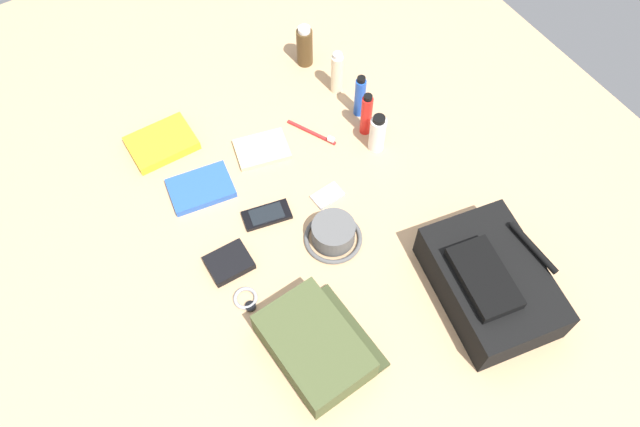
% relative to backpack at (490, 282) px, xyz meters
% --- Properties ---
extents(ground_plane, '(2.64, 2.02, 0.02)m').
position_rel_backpack_xyz_m(ground_plane, '(-0.40, -0.24, -0.07)').
color(ground_plane, tan).
rests_on(ground_plane, ground).
extents(backpack, '(0.39, 0.30, 0.14)m').
position_rel_backpack_xyz_m(backpack, '(0.00, 0.00, 0.00)').
color(backpack, black).
rests_on(backpack, ground_plane).
extents(toiletry_pouch, '(0.28, 0.23, 0.08)m').
position_rel_backpack_xyz_m(toiletry_pouch, '(-0.10, -0.44, -0.02)').
color(toiletry_pouch, '#47512D').
rests_on(toiletry_pouch, ground_plane).
extents(bucket_hat, '(0.16, 0.16, 0.07)m').
position_rel_backpack_xyz_m(bucket_hat, '(-0.33, -0.24, -0.03)').
color(bucket_hat, '#575757').
rests_on(bucket_hat, ground_plane).
extents(cologne_bottle, '(0.05, 0.05, 0.14)m').
position_rel_backpack_xyz_m(cologne_bottle, '(-0.93, 0.03, 0.01)').
color(cologne_bottle, '#473319').
rests_on(cologne_bottle, ground_plane).
extents(lotion_bottle, '(0.04, 0.04, 0.15)m').
position_rel_backpack_xyz_m(lotion_bottle, '(-0.77, 0.05, 0.01)').
color(lotion_bottle, beige).
rests_on(lotion_bottle, ground_plane).
extents(deodorant_spray, '(0.03, 0.03, 0.15)m').
position_rel_backpack_xyz_m(deodorant_spray, '(-0.66, 0.06, 0.01)').
color(deodorant_spray, blue).
rests_on(deodorant_spray, ground_plane).
extents(sunscreen_spray, '(0.03, 0.03, 0.15)m').
position_rel_backpack_xyz_m(sunscreen_spray, '(-0.59, 0.04, 0.01)').
color(sunscreen_spray, red).
rests_on(sunscreen_spray, ground_plane).
extents(toothpaste_tube, '(0.05, 0.05, 0.13)m').
position_rel_backpack_xyz_m(toothpaste_tube, '(-0.53, 0.03, 0.00)').
color(toothpaste_tube, white).
rests_on(toothpaste_tube, ground_plane).
extents(paperback_novel, '(0.14, 0.19, 0.03)m').
position_rel_backpack_xyz_m(paperback_novel, '(-0.86, -0.50, -0.05)').
color(paperback_novel, yellow).
rests_on(paperback_novel, ground_plane).
extents(travel_guidebook, '(0.15, 0.19, 0.02)m').
position_rel_backpack_xyz_m(travel_guidebook, '(-0.66, -0.47, -0.05)').
color(travel_guidebook, blue).
rests_on(travel_guidebook, ground_plane).
extents(cell_phone, '(0.09, 0.14, 0.01)m').
position_rel_backpack_xyz_m(cell_phone, '(-0.49, -0.36, -0.06)').
color(cell_phone, black).
rests_on(cell_phone, ground_plane).
extents(media_player, '(0.06, 0.09, 0.01)m').
position_rel_backpack_xyz_m(media_player, '(-0.46, -0.18, -0.06)').
color(media_player, '#B7B7BC').
rests_on(media_player, ground_plane).
extents(wristwatch, '(0.07, 0.06, 0.01)m').
position_rel_backpack_xyz_m(wristwatch, '(-0.30, -0.52, -0.06)').
color(wristwatch, '#99999E').
rests_on(wristwatch, ground_plane).
extents(toothbrush, '(0.15, 0.08, 0.02)m').
position_rel_backpack_xyz_m(toothbrush, '(-0.66, -0.10, -0.05)').
color(toothbrush, red).
rests_on(toothbrush, ground_plane).
extents(wallet, '(0.09, 0.11, 0.02)m').
position_rel_backpack_xyz_m(wallet, '(-0.41, -0.51, -0.05)').
color(wallet, black).
rests_on(wallet, ground_plane).
extents(notepad, '(0.14, 0.17, 0.02)m').
position_rel_backpack_xyz_m(notepad, '(-0.69, -0.26, -0.05)').
color(notepad, beige).
rests_on(notepad, ground_plane).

